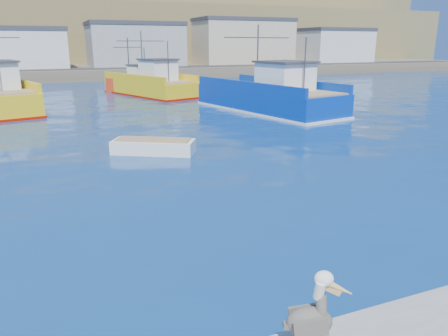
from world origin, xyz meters
The scene contains 8 objects.
ground centered at (0.00, 0.00, 0.00)m, with size 260.00×260.00×0.00m, color navy.
dock_bollards centered at (0.60, -3.40, 0.65)m, with size 36.20×0.20×0.30m.
far_shore centered at (0.00, 109.20, 8.98)m, with size 200.00×81.00×24.00m.
trawler_yellow_b centered at (5.33, 37.49, 1.09)m, with size 8.03×12.95×6.64m.
trawler_blue centered at (11.56, 22.75, 1.18)m, with size 7.63×14.63×6.85m.
boat_orange centered at (4.07, 39.44, 0.97)m, with size 5.34×7.46×5.91m.
skiff_mid centered at (-0.65, 12.49, 0.28)m, with size 4.25×3.29×0.89m.
pelican centered at (-1.97, -3.51, 1.10)m, with size 1.11×0.69×1.40m.
Camera 1 is at (-5.67, -8.62, 5.36)m, focal length 35.00 mm.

